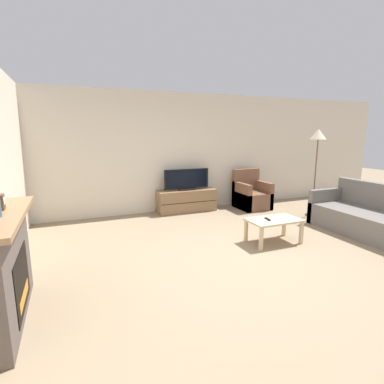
{
  "coord_description": "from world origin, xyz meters",
  "views": [
    {
      "loc": [
        -2.42,
        -3.57,
        1.79
      ],
      "look_at": [
        -0.6,
        0.85,
        0.85
      ],
      "focal_mm": 28.0,
      "sensor_mm": 36.0,
      "label": 1
    }
  ],
  "objects_px": {
    "floor_lamp": "(318,141)",
    "mantel_clock": "(0,202)",
    "coffee_table": "(274,223)",
    "armchair": "(251,196)",
    "fireplace": "(2,268)",
    "tv": "(187,180)",
    "tv_stand": "(187,201)",
    "remote": "(268,219)",
    "couch": "(371,219)"
  },
  "relations": [
    {
      "from": "fireplace",
      "to": "remote",
      "type": "relative_size",
      "value": 10.04
    },
    {
      "from": "fireplace",
      "to": "tv",
      "type": "relative_size",
      "value": 1.45
    },
    {
      "from": "armchair",
      "to": "floor_lamp",
      "type": "xyz_separation_m",
      "value": [
        0.87,
        -1.11,
        1.34
      ]
    },
    {
      "from": "armchair",
      "to": "couch",
      "type": "relative_size",
      "value": 0.47
    },
    {
      "from": "armchair",
      "to": "couch",
      "type": "height_order",
      "value": "armchair"
    },
    {
      "from": "armchair",
      "to": "couch",
      "type": "xyz_separation_m",
      "value": [
        0.89,
        -2.48,
        -0.01
      ]
    },
    {
      "from": "armchair",
      "to": "tv_stand",
      "type": "bearing_deg",
      "value": 170.29
    },
    {
      "from": "remote",
      "to": "coffee_table",
      "type": "bearing_deg",
      "value": -1.09
    },
    {
      "from": "coffee_table",
      "to": "remote",
      "type": "bearing_deg",
      "value": 170.31
    },
    {
      "from": "mantel_clock",
      "to": "armchair",
      "type": "relative_size",
      "value": 0.16
    },
    {
      "from": "fireplace",
      "to": "couch",
      "type": "relative_size",
      "value": 0.78
    },
    {
      "from": "tv",
      "to": "couch",
      "type": "relative_size",
      "value": 0.54
    },
    {
      "from": "floor_lamp",
      "to": "remote",
      "type": "bearing_deg",
      "value": -152.36
    },
    {
      "from": "fireplace",
      "to": "remote",
      "type": "bearing_deg",
      "value": 12.52
    },
    {
      "from": "fireplace",
      "to": "floor_lamp",
      "type": "relative_size",
      "value": 0.82
    },
    {
      "from": "armchair",
      "to": "remote",
      "type": "bearing_deg",
      "value": -117.18
    },
    {
      "from": "mantel_clock",
      "to": "tv",
      "type": "xyz_separation_m",
      "value": [
        3.1,
        3.06,
        -0.41
      ]
    },
    {
      "from": "armchair",
      "to": "couch",
      "type": "distance_m",
      "value": 2.64
    },
    {
      "from": "tv",
      "to": "coffee_table",
      "type": "relative_size",
      "value": 1.23
    },
    {
      "from": "armchair",
      "to": "floor_lamp",
      "type": "relative_size",
      "value": 0.49
    },
    {
      "from": "fireplace",
      "to": "mantel_clock",
      "type": "distance_m",
      "value": 0.62
    },
    {
      "from": "couch",
      "to": "floor_lamp",
      "type": "bearing_deg",
      "value": 90.74
    },
    {
      "from": "mantel_clock",
      "to": "floor_lamp",
      "type": "relative_size",
      "value": 0.08
    },
    {
      "from": "fireplace",
      "to": "tv",
      "type": "distance_m",
      "value": 4.48
    },
    {
      "from": "fireplace",
      "to": "tv_stand",
      "type": "distance_m",
      "value": 4.48
    },
    {
      "from": "armchair",
      "to": "coffee_table",
      "type": "xyz_separation_m",
      "value": [
        -0.99,
        -2.16,
        0.05
      ]
    },
    {
      "from": "remote",
      "to": "couch",
      "type": "height_order",
      "value": "couch"
    },
    {
      "from": "tv_stand",
      "to": "armchair",
      "type": "relative_size",
      "value": 1.48
    },
    {
      "from": "tv_stand",
      "to": "tv",
      "type": "xyz_separation_m",
      "value": [
        0.0,
        -0.0,
        0.48
      ]
    },
    {
      "from": "coffee_table",
      "to": "floor_lamp",
      "type": "bearing_deg",
      "value": 29.54
    },
    {
      "from": "tv",
      "to": "armchair",
      "type": "distance_m",
      "value": 1.66
    },
    {
      "from": "mantel_clock",
      "to": "tv_stand",
      "type": "height_order",
      "value": "mantel_clock"
    },
    {
      "from": "mantel_clock",
      "to": "remote",
      "type": "relative_size",
      "value": 0.97
    },
    {
      "from": "tv",
      "to": "armchair",
      "type": "bearing_deg",
      "value": -9.63
    },
    {
      "from": "tv_stand",
      "to": "coffee_table",
      "type": "bearing_deg",
      "value": -76.32
    },
    {
      "from": "armchair",
      "to": "remote",
      "type": "xyz_separation_m",
      "value": [
        -1.1,
        -2.15,
        0.11
      ]
    },
    {
      "from": "fireplace",
      "to": "floor_lamp",
      "type": "xyz_separation_m",
      "value": [
        5.56,
        1.83,
        1.09
      ]
    },
    {
      "from": "coffee_table",
      "to": "tv_stand",
      "type": "bearing_deg",
      "value": 103.68
    },
    {
      "from": "floor_lamp",
      "to": "armchair",
      "type": "bearing_deg",
      "value": 128.06
    },
    {
      "from": "coffee_table",
      "to": "couch",
      "type": "relative_size",
      "value": 0.44
    },
    {
      "from": "coffee_table",
      "to": "armchair",
      "type": "bearing_deg",
      "value": 65.49
    },
    {
      "from": "mantel_clock",
      "to": "floor_lamp",
      "type": "bearing_deg",
      "value": 16.81
    },
    {
      "from": "floor_lamp",
      "to": "tv_stand",
      "type": "bearing_deg",
      "value": 150.57
    },
    {
      "from": "floor_lamp",
      "to": "coffee_table",
      "type": "bearing_deg",
      "value": -150.46
    },
    {
      "from": "floor_lamp",
      "to": "mantel_clock",
      "type": "bearing_deg",
      "value": -163.19
    },
    {
      "from": "mantel_clock",
      "to": "couch",
      "type": "xyz_separation_m",
      "value": [
        5.56,
        0.31,
        -0.86
      ]
    },
    {
      "from": "fireplace",
      "to": "tv_stand",
      "type": "xyz_separation_m",
      "value": [
        3.11,
        3.21,
        -0.29
      ]
    },
    {
      "from": "remote",
      "to": "couch",
      "type": "xyz_separation_m",
      "value": [
        1.99,
        -0.34,
        -0.12
      ]
    },
    {
      "from": "couch",
      "to": "tv_stand",
      "type": "bearing_deg",
      "value": 131.88
    },
    {
      "from": "fireplace",
      "to": "mantel_clock",
      "type": "height_order",
      "value": "mantel_clock"
    }
  ]
}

